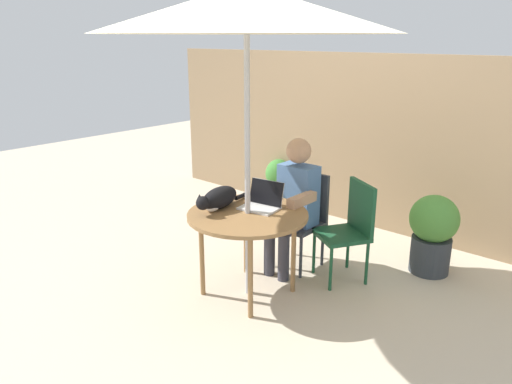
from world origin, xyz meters
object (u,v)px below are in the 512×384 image
object	(u,v)px
laptop	(263,200)
potted_plant_near_fence	(433,231)
patio_table	(248,220)
potted_plant_by_chair	(278,181)
patio_umbrella	(247,9)
person_seated	(293,199)
chair_empty	(351,224)
cat	(218,199)
chair_occupied	(303,212)

from	to	relation	value
laptop	potted_plant_near_fence	size ratio (longest dim) A/B	0.46
patio_table	potted_plant_by_chair	bearing A→B (deg)	122.59
patio_table	laptop	bearing A→B (deg)	88.80
potted_plant_near_fence	patio_umbrella	bearing A→B (deg)	-125.36
person_seated	chair_empty	bearing A→B (deg)	21.95
person_seated	potted_plant_near_fence	distance (m)	1.28
cat	potted_plant_near_fence	world-z (taller)	cat
patio_table	cat	size ratio (longest dim) A/B	1.48
patio_umbrella	cat	xyz separation A→B (m)	(-0.25, -0.08, -1.43)
chair_empty	laptop	bearing A→B (deg)	-127.64
patio_table	person_seated	bearing A→B (deg)	90.00
laptop	potted_plant_by_chair	bearing A→B (deg)	125.25
chair_occupied	potted_plant_by_chair	distance (m)	1.72
chair_occupied	person_seated	distance (m)	0.23
patio_table	potted_plant_by_chair	world-z (taller)	patio_table
person_seated	potted_plant_near_fence	bearing A→B (deg)	38.43
person_seated	cat	bearing A→B (deg)	-110.40
patio_umbrella	laptop	world-z (taller)	patio_umbrella
potted_plant_near_fence	potted_plant_by_chair	size ratio (longest dim) A/B	1.24
cat	potted_plant_by_chair	bearing A→B (deg)	116.05
patio_umbrella	laptop	bearing A→B (deg)	88.80
patio_table	patio_umbrella	world-z (taller)	patio_umbrella
laptop	potted_plant_by_chair	size ratio (longest dim) A/B	0.57
chair_occupied	potted_plant_by_chair	world-z (taller)	chair_occupied
chair_occupied	potted_plant_by_chair	size ratio (longest dim) A/B	1.49
patio_umbrella	potted_plant_near_fence	size ratio (longest dim) A/B	3.30
chair_occupied	potted_plant_by_chair	bearing A→B (deg)	136.40
chair_occupied	laptop	xyz separation A→B (m)	(0.00, -0.58, 0.27)
cat	potted_plant_near_fence	bearing A→B (deg)	49.80
chair_empty	potted_plant_by_chair	distance (m)	2.07
cat	person_seated	bearing A→B (deg)	69.60
potted_plant_by_chair	potted_plant_near_fence	bearing A→B (deg)	-14.22
laptop	patio_table	bearing A→B (deg)	-91.20
patio_table	potted_plant_near_fence	distance (m)	1.71
laptop	potted_plant_by_chair	world-z (taller)	laptop
patio_table	patio_umbrella	distance (m)	1.58
laptop	cat	xyz separation A→B (m)	(-0.26, -0.26, 0.02)
patio_table	chair_occupied	distance (m)	0.77
laptop	cat	size ratio (longest dim) A/B	0.51
chair_occupied	chair_empty	xyz separation A→B (m)	(0.48, 0.04, 0.00)
patio_umbrella	person_seated	size ratio (longest dim) A/B	1.98
chair_occupied	person_seated	size ratio (longest dim) A/B	0.72
potted_plant_by_chair	person_seated	bearing A→B (deg)	-47.17
person_seated	potted_plant_near_fence	xyz separation A→B (m)	(0.98, 0.77, -0.28)
patio_umbrella	laptop	distance (m)	1.46
chair_empty	laptop	world-z (taller)	laptop
laptop	cat	distance (m)	0.36
potted_plant_near_fence	potted_plant_by_chair	xyz separation A→B (m)	(-2.21, 0.56, -0.09)
patio_umbrella	person_seated	world-z (taller)	patio_umbrella
person_seated	potted_plant_near_fence	size ratio (longest dim) A/B	1.67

